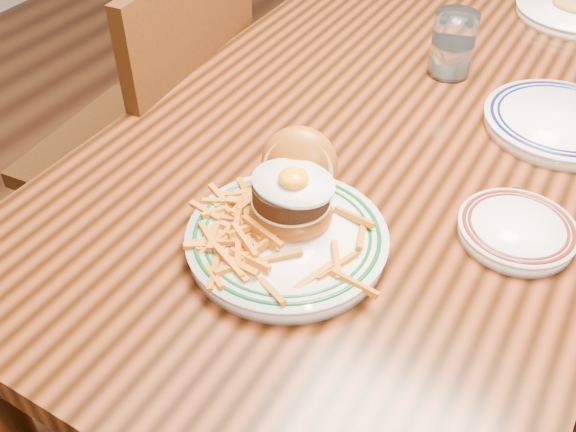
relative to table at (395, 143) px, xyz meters
The scene contains 7 objects.
floor 0.66m from the table, ahead, with size 6.00×6.00×0.00m, color black.
table is the anchor object (origin of this frame).
chair_left 0.58m from the table, behind, with size 0.49×0.49×0.96m.
main_plate 0.44m from the table, 89.40° to the right, with size 0.29×0.30×0.14m.
side_plate 0.39m from the table, 41.44° to the right, with size 0.17×0.18×0.03m.
rear_plate 0.30m from the table, 13.38° to the left, with size 0.26×0.26×0.03m.
water_glass 0.22m from the table, 77.24° to the left, with size 0.08×0.08×0.13m.
Camera 1 is at (0.34, -1.00, 1.39)m, focal length 40.00 mm.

